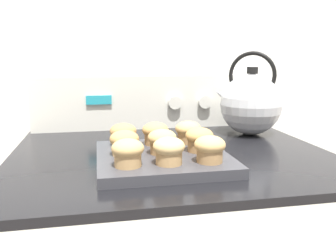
% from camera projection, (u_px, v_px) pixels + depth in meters
% --- Properties ---
extents(wall_back, '(8.00, 0.05, 2.40)m').
position_uv_depth(wall_back, '(149.00, 36.00, 1.20)').
color(wall_back, silver).
rests_on(wall_back, ground_plane).
extents(control_panel, '(0.77, 0.07, 0.17)m').
position_uv_depth(control_panel, '(152.00, 102.00, 1.19)').
color(control_panel, silver).
rests_on(control_panel, stove_range).
extents(muffin_pan, '(0.29, 0.29, 0.02)m').
position_uv_depth(muffin_pan, '(162.00, 158.00, 0.81)').
color(muffin_pan, '#38383D').
rests_on(muffin_pan, stove_range).
extents(muffin_r0_c0, '(0.06, 0.06, 0.06)m').
position_uv_depth(muffin_r0_c0, '(128.00, 152.00, 0.70)').
color(muffin_r0_c0, tan).
rests_on(muffin_r0_c0, muffin_pan).
extents(muffin_r0_c1, '(0.06, 0.06, 0.06)m').
position_uv_depth(muffin_r0_c1, '(169.00, 150.00, 0.72)').
color(muffin_r0_c1, tan).
rests_on(muffin_r0_c1, muffin_pan).
extents(muffin_r0_c2, '(0.06, 0.06, 0.06)m').
position_uv_depth(muffin_r0_c2, '(210.00, 148.00, 0.73)').
color(muffin_r0_c2, '#A37A4C').
rests_on(muffin_r0_c2, muffin_pan).
extents(muffin_r1_c0, '(0.06, 0.06, 0.06)m').
position_uv_depth(muffin_r1_c0, '(124.00, 142.00, 0.78)').
color(muffin_r1_c0, tan).
rests_on(muffin_r1_c0, muffin_pan).
extents(muffin_r1_c1, '(0.06, 0.06, 0.06)m').
position_uv_depth(muffin_r1_c1, '(162.00, 141.00, 0.80)').
color(muffin_r1_c1, '#A37A4C').
rests_on(muffin_r1_c1, muffin_pan).
extents(muffin_r1_c2, '(0.06, 0.06, 0.06)m').
position_uv_depth(muffin_r1_c2, '(199.00, 139.00, 0.81)').
color(muffin_r1_c2, '#A37A4C').
rests_on(muffin_r1_c2, muffin_pan).
extents(muffin_r2_c0, '(0.06, 0.06, 0.06)m').
position_uv_depth(muffin_r2_c0, '(123.00, 134.00, 0.86)').
color(muffin_r2_c0, '#A37A4C').
rests_on(muffin_r2_c0, muffin_pan).
extents(muffin_r2_c1, '(0.06, 0.06, 0.06)m').
position_uv_depth(muffin_r2_c1, '(155.00, 133.00, 0.88)').
color(muffin_r2_c1, '#A37A4C').
rests_on(muffin_r2_c1, muffin_pan).
extents(muffin_r2_c2, '(0.06, 0.06, 0.06)m').
position_uv_depth(muffin_r2_c2, '(188.00, 132.00, 0.89)').
color(muffin_r2_c2, '#A37A4C').
rests_on(muffin_r2_c2, muffin_pan).
extents(tea_kettle, '(0.21, 0.19, 0.25)m').
position_uv_depth(tea_kettle, '(250.00, 103.00, 1.08)').
color(tea_kettle, silver).
rests_on(tea_kettle, stove_range).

